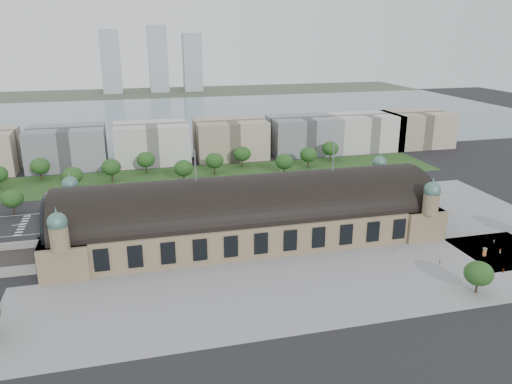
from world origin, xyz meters
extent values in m
plane|color=black|center=(0.00, 0.00, 0.00)|extent=(900.00, 900.00, 0.00)
cube|color=#866F53|center=(0.00, 0.00, 6.00)|extent=(150.00, 40.00, 12.00)
cube|color=#866F53|center=(-67.00, 0.00, 6.00)|extent=(16.00, 43.00, 12.00)
cube|color=#866F53|center=(67.00, 0.00, 6.00)|extent=(16.00, 43.00, 12.00)
cylinder|color=black|center=(0.00, 0.00, 12.00)|extent=(144.00, 37.60, 37.60)
cylinder|color=black|center=(-73.00, 0.00, 14.00)|extent=(1.20, 32.00, 32.00)
cylinder|color=black|center=(73.00, 0.00, 14.00)|extent=(1.20, 32.00, 32.00)
cylinder|color=#866F53|center=(-67.00, 21.00, 16.00)|extent=(6.00, 6.00, 8.00)
sphere|color=#487465|center=(-67.00, 21.00, 21.50)|extent=(6.40, 6.40, 6.40)
cone|color=#487465|center=(-67.00, 21.00, 25.50)|extent=(1.00, 1.00, 2.50)
cylinder|color=#866F53|center=(67.00, 21.00, 16.00)|extent=(6.00, 6.00, 8.00)
sphere|color=#487465|center=(67.00, 21.00, 21.50)|extent=(6.40, 6.40, 6.40)
cone|color=#487465|center=(67.00, 21.00, 25.50)|extent=(1.00, 1.00, 2.50)
cylinder|color=#866F53|center=(-67.00, -21.00, 16.00)|extent=(6.00, 6.00, 8.00)
sphere|color=#487465|center=(-67.00, -21.00, 21.50)|extent=(6.40, 6.40, 6.40)
cone|color=#487465|center=(-67.00, -21.00, 25.50)|extent=(1.00, 1.00, 2.50)
cylinder|color=#866F53|center=(67.00, -21.00, 16.00)|extent=(6.00, 6.00, 8.00)
sphere|color=#487465|center=(67.00, -21.00, 21.50)|extent=(6.40, 6.40, 6.40)
cone|color=#487465|center=(67.00, -21.00, 25.50)|extent=(1.00, 1.00, 2.50)
cylinder|color=#59595B|center=(-20.00, 0.00, 31.50)|extent=(0.50, 0.50, 12.00)
cylinder|color=#59595B|center=(35.00, 0.00, 31.50)|extent=(0.50, 0.50, 12.00)
cube|color=gray|center=(10.00, -44.00, 0.00)|extent=(190.00, 48.00, 0.12)
cube|color=gray|center=(103.00, 0.00, 0.00)|extent=(56.00, 100.00, 0.12)
cube|color=black|center=(-20.00, 38.00, 0.00)|extent=(260.00, 26.00, 0.10)
cube|color=#27451B|center=(-15.00, 93.00, 0.00)|extent=(300.00, 45.00, 0.10)
cube|color=#D1590C|center=(-55.00, 62.00, 4.70)|extent=(14.00, 9.00, 0.70)
cube|color=#59595B|center=(-53.00, 68.00, 1.60)|extent=(7.00, 5.00, 3.20)
cylinder|color=#59595B|center=(-60.50, 65.20, 2.20)|extent=(0.50, 0.50, 4.40)
cylinder|color=#59595B|center=(-49.50, 65.20, 2.20)|extent=(0.50, 0.50, 4.40)
cylinder|color=#59595B|center=(-60.50, 58.80, 2.20)|extent=(0.50, 0.50, 4.40)
cylinder|color=#59595B|center=(-49.50, 58.80, 2.20)|extent=(0.50, 0.50, 4.40)
cube|color=slate|center=(0.00, 298.00, 0.00)|extent=(700.00, 320.00, 0.08)
cube|color=#44513D|center=(0.00, 498.00, 0.00)|extent=(700.00, 120.00, 0.14)
cube|color=#9EA8B2|center=(-60.00, 508.00, 40.00)|extent=(24.00, 24.00, 80.00)
cube|color=#9EA8B2|center=(0.00, 508.00, 42.50)|extent=(24.00, 24.00, 85.00)
cube|color=#9EA8B2|center=(45.00, 508.00, 37.50)|extent=(24.00, 24.00, 75.00)
cube|color=gray|center=(-80.00, 133.00, 12.00)|extent=(45.00, 32.00, 24.00)
cube|color=beige|center=(-30.00, 133.00, 12.00)|extent=(45.00, 32.00, 24.00)
cube|color=#B2A48C|center=(20.00, 133.00, 12.00)|extent=(45.00, 32.00, 24.00)
cube|color=gray|center=(70.00, 133.00, 12.00)|extent=(45.00, 32.00, 24.00)
cube|color=beige|center=(115.00, 133.00, 12.00)|extent=(45.00, 32.00, 24.00)
cube|color=#B2A48C|center=(155.00, 133.00, 12.00)|extent=(45.00, 32.00, 24.00)
cylinder|color=#2D2116|center=(-96.00, 53.00, 2.16)|extent=(0.70, 0.70, 4.32)
ellipsoid|color=#1D4217|center=(-96.00, 53.00, 7.44)|extent=(9.60, 9.60, 8.16)
cylinder|color=#2D2116|center=(-72.00, 53.00, 2.16)|extent=(0.70, 0.70, 4.32)
ellipsoid|color=#1D4217|center=(-72.00, 53.00, 7.44)|extent=(9.60, 9.60, 8.16)
cylinder|color=#2D2116|center=(-48.00, 53.00, 2.16)|extent=(0.70, 0.70, 4.32)
ellipsoid|color=#1D4217|center=(-48.00, 53.00, 7.44)|extent=(9.60, 9.60, 8.16)
cylinder|color=#2D2116|center=(-24.00, 53.00, 2.16)|extent=(0.70, 0.70, 4.32)
ellipsoid|color=#1D4217|center=(-24.00, 53.00, 7.44)|extent=(9.60, 9.60, 8.16)
cylinder|color=#2D2116|center=(0.00, 53.00, 2.16)|extent=(0.70, 0.70, 4.32)
ellipsoid|color=#1D4217|center=(0.00, 53.00, 7.44)|extent=(9.60, 9.60, 8.16)
cylinder|color=#2D2116|center=(24.00, 53.00, 2.16)|extent=(0.70, 0.70, 4.32)
ellipsoid|color=#1D4217|center=(24.00, 53.00, 7.44)|extent=(9.60, 9.60, 8.16)
cylinder|color=#2D2116|center=(48.00, 53.00, 2.16)|extent=(0.70, 0.70, 4.32)
ellipsoid|color=#1D4217|center=(48.00, 53.00, 7.44)|extent=(9.60, 9.60, 8.16)
cylinder|color=#2D2116|center=(72.00, 53.00, 2.16)|extent=(0.70, 0.70, 4.32)
ellipsoid|color=#1D4217|center=(72.00, 53.00, 7.44)|extent=(9.60, 9.60, 8.16)
cylinder|color=#2D2116|center=(96.00, 53.00, 2.16)|extent=(0.70, 0.70, 4.32)
ellipsoid|color=#1D4217|center=(96.00, 53.00, 7.44)|extent=(9.60, 9.60, 8.16)
cylinder|color=#2D2116|center=(-92.00, 107.00, 2.34)|extent=(0.70, 0.70, 4.68)
ellipsoid|color=#1D4217|center=(-92.00, 107.00, 8.06)|extent=(10.40, 10.40, 8.84)
cylinder|color=#2D2116|center=(-73.00, 83.00, 2.34)|extent=(0.70, 0.70, 4.68)
ellipsoid|color=#1D4217|center=(-73.00, 83.00, 8.06)|extent=(10.40, 10.40, 8.84)
cylinder|color=#2D2116|center=(-54.00, 95.00, 2.34)|extent=(0.70, 0.70, 4.68)
ellipsoid|color=#1D4217|center=(-54.00, 95.00, 8.06)|extent=(10.40, 10.40, 8.84)
cylinder|color=#2D2116|center=(-35.00, 107.00, 2.34)|extent=(0.70, 0.70, 4.68)
ellipsoid|color=#1D4217|center=(-35.00, 107.00, 8.06)|extent=(10.40, 10.40, 8.84)
cylinder|color=#2D2116|center=(-16.00, 83.00, 2.34)|extent=(0.70, 0.70, 4.68)
ellipsoid|color=#1D4217|center=(-16.00, 83.00, 8.06)|extent=(10.40, 10.40, 8.84)
cylinder|color=#2D2116|center=(3.00, 95.00, 2.34)|extent=(0.70, 0.70, 4.68)
ellipsoid|color=#1D4217|center=(3.00, 95.00, 8.06)|extent=(10.40, 10.40, 8.84)
cylinder|color=#2D2116|center=(22.00, 107.00, 2.34)|extent=(0.70, 0.70, 4.68)
ellipsoid|color=#1D4217|center=(22.00, 107.00, 8.06)|extent=(10.40, 10.40, 8.84)
cylinder|color=#2D2116|center=(41.00, 83.00, 2.34)|extent=(0.70, 0.70, 4.68)
ellipsoid|color=#1D4217|center=(41.00, 83.00, 8.06)|extent=(10.40, 10.40, 8.84)
cylinder|color=#2D2116|center=(60.00, 95.00, 2.34)|extent=(0.70, 0.70, 4.68)
ellipsoid|color=#1D4217|center=(60.00, 95.00, 8.06)|extent=(10.40, 10.40, 8.84)
cylinder|color=#2D2116|center=(79.00, 107.00, 2.34)|extent=(0.70, 0.70, 4.68)
ellipsoid|color=#1D4217|center=(79.00, 107.00, 8.06)|extent=(10.40, 10.40, 8.84)
cylinder|color=#2D2116|center=(60.00, -60.00, 1.98)|extent=(0.70, 0.70, 3.96)
ellipsoid|color=#1D4217|center=(60.00, -60.00, 6.82)|extent=(9.00, 9.00, 7.65)
imported|color=#96999E|center=(-69.02, 43.42, 0.77)|extent=(4.83, 2.20, 1.54)
imported|color=black|center=(-44.10, 35.60, 0.70)|extent=(5.15, 2.59, 1.40)
imported|color=maroon|center=(-27.56, 47.98, 0.74)|extent=(5.30, 2.58, 1.49)
imported|color=#1A2349|center=(15.01, 32.12, 0.65)|extent=(3.99, 1.96, 1.31)
imported|color=slate|center=(48.20, 48.26, 0.68)|extent=(4.25, 1.84, 1.36)
imported|color=white|center=(85.32, 28.04, 0.78)|extent=(5.85, 3.13, 1.56)
imported|color=black|center=(-80.00, 21.17, 0.66)|extent=(4.16, 3.13, 1.31)
imported|color=maroon|center=(-70.36, 25.00, 0.66)|extent=(5.21, 3.96, 1.32)
imported|color=#1B204D|center=(-63.45, 24.49, 0.81)|extent=(5.74, 5.25, 1.61)
imported|color=slate|center=(-53.01, 25.00, 0.77)|extent=(4.85, 3.59, 1.54)
imported|color=silver|center=(-30.67, 23.41, 0.80)|extent=(4.90, 4.30, 1.60)
imported|color=gray|center=(-45.63, 21.70, 0.73)|extent=(5.62, 5.14, 1.46)
imported|color=black|center=(-18.00, 22.64, 0.82)|extent=(6.10, 4.22, 1.64)
imported|color=#C9203F|center=(-7.28, 28.44, 1.67)|extent=(12.19, 3.85, 3.34)
imported|color=white|center=(19.36, 27.00, 1.78)|extent=(12.80, 3.03, 3.56)
imported|color=silver|center=(39.77, 32.00, 1.67)|extent=(12.15, 3.72, 3.34)
cylinder|color=#CD334B|center=(80.67, -37.30, 1.43)|extent=(1.33, 1.33, 2.85)
cylinder|color=#59595B|center=(80.67, -37.30, 2.95)|extent=(1.62, 1.62, 0.24)
imported|color=gray|center=(50.75, -25.63, 0.82)|extent=(0.91, 0.71, 1.64)
imported|color=gray|center=(61.02, -38.94, 0.90)|extent=(0.66, 0.78, 1.80)
imported|color=gray|center=(91.62, -28.78, 0.99)|extent=(0.94, 1.11, 1.98)
imported|color=gray|center=(78.01, -50.47, 0.91)|extent=(1.16, 0.77, 1.82)
imported|color=gray|center=(87.85, -36.87, 0.91)|extent=(0.61, 0.95, 1.83)
camera|label=1|loc=(-42.31, -178.72, 79.60)|focal=35.00mm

